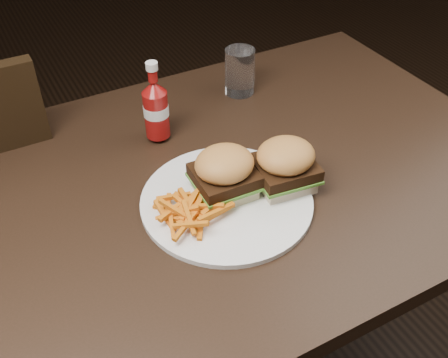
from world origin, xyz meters
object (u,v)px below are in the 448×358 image
plate (227,201)px  ketchup_bottle (156,114)px  tumbler (240,71)px  dining_table (225,180)px

plate → ketchup_bottle: (-0.03, 0.25, 0.06)m
plate → tumbler: bearing=57.0°
dining_table → plate: (-0.04, -0.08, 0.03)m
ketchup_bottle → tumbler: size_ratio=0.94×
ketchup_bottle → tumbler: 0.26m
dining_table → tumbler: bearing=55.2°
dining_table → tumbler: (0.17, 0.25, 0.08)m
dining_table → tumbler: size_ratio=11.00×
plate → tumbler: tumbler is taller
plate → tumbler: 0.39m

